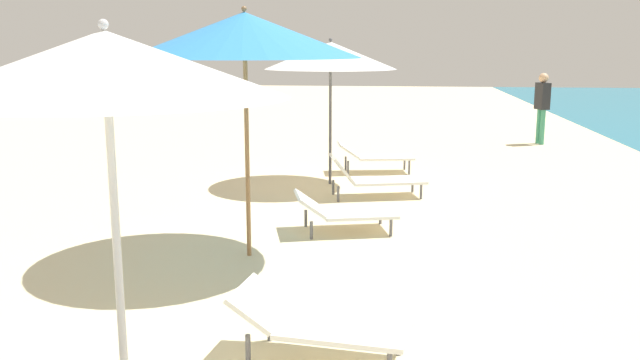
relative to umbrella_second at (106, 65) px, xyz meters
name	(u,v)px	position (x,y,z in m)	size (l,w,h in m)	color
umbrella_second	(106,65)	(0.00, 0.00, 0.00)	(2.07, 2.07, 2.49)	silver
lounger_second_shoreside	(319,322)	(1.08, 1.04, -1.92)	(1.38, 0.77, 0.55)	white
umbrella_third	(245,35)	(-0.01, 3.55, 0.22)	(2.53, 2.53, 2.76)	olive
lounger_third_shoreside	(344,210)	(0.99, 4.67, -1.96)	(1.39, 0.98, 0.51)	white
umbrella_farthest	(330,56)	(0.52, 7.66, -0.06)	(2.21, 2.21, 2.47)	#4C4C51
lounger_farthest_shoreside	(374,156)	(1.24, 8.81, -1.91)	(1.48, 0.81, 0.57)	white
lounger_farthest_inland	(374,177)	(1.30, 6.72, -1.92)	(1.58, 0.94, 0.68)	white
person_walking_near	(542,101)	(5.10, 12.98, -1.20)	(0.33, 0.41, 1.70)	#3F9972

